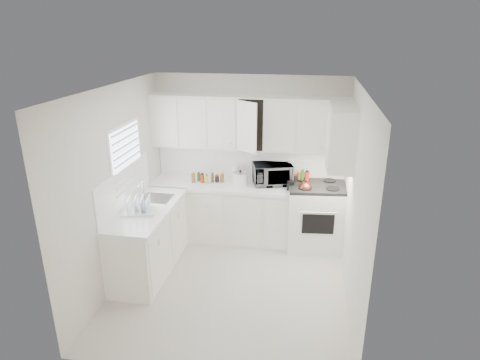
% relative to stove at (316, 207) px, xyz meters
% --- Properties ---
extents(floor, '(3.20, 3.20, 0.00)m').
position_rel_stove_xyz_m(floor, '(-1.08, -1.28, -0.66)').
color(floor, silver).
rests_on(floor, ground).
extents(ceiling, '(3.20, 3.20, 0.00)m').
position_rel_stove_xyz_m(ceiling, '(-1.08, -1.28, 1.94)').
color(ceiling, white).
rests_on(ceiling, ground).
extents(wall_back, '(3.00, 0.00, 3.00)m').
position_rel_stove_xyz_m(wall_back, '(-1.08, 0.32, 0.64)').
color(wall_back, white).
rests_on(wall_back, ground).
extents(wall_front, '(3.00, 0.00, 3.00)m').
position_rel_stove_xyz_m(wall_front, '(-1.08, -2.88, 0.64)').
color(wall_front, white).
rests_on(wall_front, ground).
extents(wall_left, '(0.00, 3.20, 3.20)m').
position_rel_stove_xyz_m(wall_left, '(-2.58, -1.28, 0.64)').
color(wall_left, white).
rests_on(wall_left, ground).
extents(wall_right, '(0.00, 3.20, 3.20)m').
position_rel_stove_xyz_m(wall_right, '(0.42, -1.28, 0.64)').
color(wall_right, white).
rests_on(wall_right, ground).
extents(window_blinds, '(0.06, 0.96, 1.06)m').
position_rel_stove_xyz_m(window_blinds, '(-2.56, -0.93, 0.89)').
color(window_blinds, white).
rests_on(window_blinds, wall_left).
extents(lower_cabinets_back, '(2.22, 0.60, 0.90)m').
position_rel_stove_xyz_m(lower_cabinets_back, '(-1.47, 0.02, -0.21)').
color(lower_cabinets_back, white).
rests_on(lower_cabinets_back, floor).
extents(lower_cabinets_left, '(0.60, 1.60, 0.90)m').
position_rel_stove_xyz_m(lower_cabinets_left, '(-2.28, -1.08, -0.21)').
color(lower_cabinets_left, white).
rests_on(lower_cabinets_left, floor).
extents(countertop_back, '(2.24, 0.64, 0.05)m').
position_rel_stove_xyz_m(countertop_back, '(-1.47, 0.01, 0.26)').
color(countertop_back, white).
rests_on(countertop_back, lower_cabinets_back).
extents(countertop_left, '(0.64, 1.62, 0.05)m').
position_rel_stove_xyz_m(countertop_left, '(-2.27, -1.08, 0.26)').
color(countertop_left, white).
rests_on(countertop_left, lower_cabinets_left).
extents(backsplash_back, '(2.98, 0.02, 0.55)m').
position_rel_stove_xyz_m(backsplash_back, '(-1.08, 0.31, 0.56)').
color(backsplash_back, white).
rests_on(backsplash_back, wall_back).
extents(backsplash_left, '(0.02, 1.60, 0.55)m').
position_rel_stove_xyz_m(backsplash_left, '(-2.57, -1.08, 0.56)').
color(backsplash_left, white).
rests_on(backsplash_left, wall_left).
extents(upper_cabinets_back, '(3.00, 0.33, 0.80)m').
position_rel_stove_xyz_m(upper_cabinets_back, '(-1.08, 0.15, 0.84)').
color(upper_cabinets_back, white).
rests_on(upper_cabinets_back, wall_back).
extents(upper_cabinets_right, '(0.33, 0.90, 0.80)m').
position_rel_stove_xyz_m(upper_cabinets_right, '(0.25, -0.46, 0.84)').
color(upper_cabinets_right, white).
rests_on(upper_cabinets_right, wall_right).
extents(sink, '(0.42, 0.38, 0.30)m').
position_rel_stove_xyz_m(sink, '(-2.27, -0.73, 0.41)').
color(sink, gray).
rests_on(sink, countertop_left).
extents(stove, '(0.93, 0.79, 1.32)m').
position_rel_stove_xyz_m(stove, '(0.00, 0.00, 0.00)').
color(stove, white).
rests_on(stove, floor).
extents(tea_kettle, '(0.27, 0.25, 0.21)m').
position_rel_stove_xyz_m(tea_kettle, '(-0.18, -0.16, 0.39)').
color(tea_kettle, maroon).
rests_on(tea_kettle, stove).
extents(frying_pan, '(0.36, 0.52, 0.04)m').
position_rel_stove_xyz_m(frying_pan, '(0.18, 0.16, 0.31)').
color(frying_pan, black).
rests_on(frying_pan, stove).
extents(microwave, '(0.65, 0.48, 0.40)m').
position_rel_stove_xyz_m(microwave, '(-0.70, 0.14, 0.49)').
color(microwave, gray).
rests_on(microwave, countertop_back).
extents(rice_cooker, '(0.29, 0.29, 0.24)m').
position_rel_stove_xyz_m(rice_cooker, '(-1.18, 0.02, 0.41)').
color(rice_cooker, white).
rests_on(rice_cooker, countertop_back).
extents(paper_towel, '(0.12, 0.12, 0.27)m').
position_rel_stove_xyz_m(paper_towel, '(-1.28, 0.18, 0.42)').
color(paper_towel, white).
rests_on(paper_towel, countertop_back).
extents(utensil_crock, '(0.12, 0.12, 0.35)m').
position_rel_stove_xyz_m(utensil_crock, '(-0.40, -0.08, 0.46)').
color(utensil_crock, black).
rests_on(utensil_crock, countertop_back).
extents(dish_rack, '(0.49, 0.41, 0.23)m').
position_rel_stove_xyz_m(dish_rack, '(-2.33, -1.24, 0.40)').
color(dish_rack, white).
rests_on(dish_rack, countertop_left).
extents(spice_left_0, '(0.06, 0.06, 0.13)m').
position_rel_stove_xyz_m(spice_left_0, '(-1.93, 0.14, 0.35)').
color(spice_left_0, '#965829').
rests_on(spice_left_0, countertop_back).
extents(spice_left_1, '(0.06, 0.06, 0.13)m').
position_rel_stove_xyz_m(spice_left_1, '(-1.86, 0.05, 0.35)').
color(spice_left_1, '#2B822D').
rests_on(spice_left_1, countertop_back).
extents(spice_left_2, '(0.06, 0.06, 0.13)m').
position_rel_stove_xyz_m(spice_left_2, '(-1.78, 0.14, 0.35)').
color(spice_left_2, red).
rests_on(spice_left_2, countertop_back).
extents(spice_left_3, '(0.06, 0.06, 0.13)m').
position_rel_stove_xyz_m(spice_left_3, '(-1.71, 0.05, 0.35)').
color(spice_left_3, gold).
rests_on(spice_left_3, countertop_back).
extents(spice_left_4, '(0.06, 0.06, 0.13)m').
position_rel_stove_xyz_m(spice_left_4, '(-1.63, 0.14, 0.35)').
color(spice_left_4, brown).
rests_on(spice_left_4, countertop_back).
extents(spice_left_5, '(0.06, 0.06, 0.13)m').
position_rel_stove_xyz_m(spice_left_5, '(-1.56, 0.05, 0.35)').
color(spice_left_5, black).
rests_on(spice_left_5, countertop_back).
extents(spice_left_6, '(0.06, 0.06, 0.13)m').
position_rel_stove_xyz_m(spice_left_6, '(-1.48, 0.14, 0.35)').
color(spice_left_6, '#965829').
rests_on(spice_left_6, countertop_back).
extents(sauce_right_0, '(0.06, 0.06, 0.19)m').
position_rel_stove_xyz_m(sauce_right_0, '(-0.50, 0.18, 0.38)').
color(sauce_right_0, red).
rests_on(sauce_right_0, countertop_back).
extents(sauce_right_1, '(0.06, 0.06, 0.19)m').
position_rel_stove_xyz_m(sauce_right_1, '(-0.45, 0.12, 0.38)').
color(sauce_right_1, gold).
rests_on(sauce_right_1, countertop_back).
extents(sauce_right_2, '(0.06, 0.06, 0.19)m').
position_rel_stove_xyz_m(sauce_right_2, '(-0.39, 0.18, 0.38)').
color(sauce_right_2, brown).
rests_on(sauce_right_2, countertop_back).
extents(sauce_right_3, '(0.06, 0.06, 0.19)m').
position_rel_stove_xyz_m(sauce_right_3, '(-0.34, 0.12, 0.38)').
color(sauce_right_3, black).
rests_on(sauce_right_3, countertop_back).
extents(sauce_right_4, '(0.06, 0.06, 0.19)m').
position_rel_stove_xyz_m(sauce_right_4, '(-0.28, 0.18, 0.38)').
color(sauce_right_4, '#965829').
rests_on(sauce_right_4, countertop_back).
extents(sauce_right_5, '(0.06, 0.06, 0.19)m').
position_rel_stove_xyz_m(sauce_right_5, '(-0.23, 0.12, 0.38)').
color(sauce_right_5, '#2B822D').
rests_on(sauce_right_5, countertop_back).
extents(sauce_right_6, '(0.06, 0.06, 0.19)m').
position_rel_stove_xyz_m(sauce_right_6, '(-0.17, 0.18, 0.38)').
color(sauce_right_6, red).
rests_on(sauce_right_6, countertop_back).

